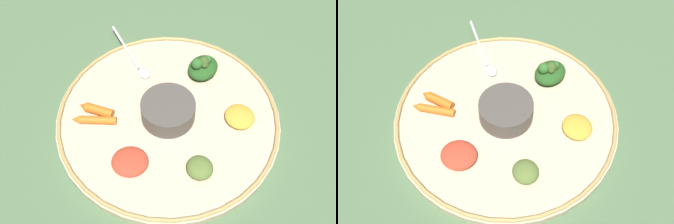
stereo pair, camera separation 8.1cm
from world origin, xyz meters
The scene contains 11 objects.
ground_plane centered at (0.00, 0.00, 0.00)m, with size 2.40×2.40×0.00m, color #4C6B47.
platter centered at (0.00, 0.00, 0.01)m, with size 0.45×0.45×0.02m, color #C6B293.
platter_rim centered at (0.00, 0.00, 0.02)m, with size 0.45×0.45×0.01m, color tan.
center_bowl centered at (0.00, 0.00, 0.04)m, with size 0.11×0.11×0.04m.
spoon centered at (0.01, -0.17, 0.02)m, with size 0.03×0.18×0.01m.
greens_pile centered at (-0.12, -0.07, 0.04)m, with size 0.10×0.09×0.05m.
carrot_near_spoon centered at (0.13, -0.07, 0.03)m, with size 0.07×0.06×0.02m.
carrot_outer centered at (0.14, -0.05, 0.03)m, with size 0.09×0.05×0.02m.
mound_berbere_red centered at (0.11, 0.07, 0.03)m, with size 0.07×0.07×0.02m, color #B73D28.
mound_collards centered at (0.00, 0.14, 0.03)m, with size 0.05×0.05×0.03m, color #567033.
mound_lentil_yellow centered at (-0.13, 0.07, 0.03)m, with size 0.06×0.06×0.02m, color gold.
Camera 1 is at (0.20, 0.42, 0.69)m, focal length 42.97 mm.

